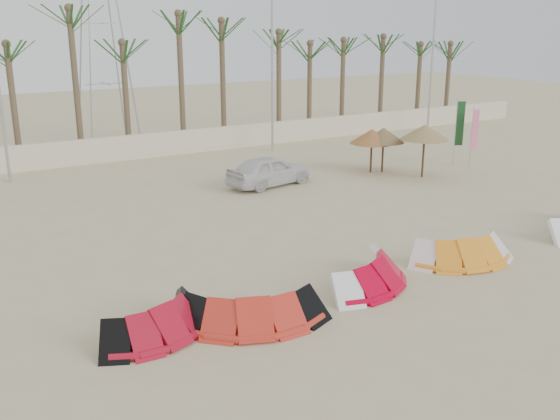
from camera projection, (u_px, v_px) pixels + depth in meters
ground at (407, 321)px, 15.22m from camera, size 120.00×120.00×0.00m
boundary_wall at (124, 148)px, 33.05m from camera, size 60.00×0.30×1.30m
palm_line at (119, 34)px, 32.95m from camera, size 52.00×4.00×7.70m
lamp_c at (273, 47)px, 33.94m from camera, size 1.25×0.14×11.00m
lamp_d at (434, 43)px, 39.91m from camera, size 1.25×0.14×11.00m
pylon at (110, 141)px, 38.65m from camera, size 3.00×3.00×14.00m
kite_red_left at (154, 316)px, 14.54m from camera, size 3.36×2.29×0.90m
kite_red_mid at (245, 304)px, 15.16m from camera, size 4.01×2.64×0.90m
kite_red_right at (363, 269)px, 17.35m from camera, size 3.77×2.73×0.90m
kite_orange at (455, 248)px, 19.01m from camera, size 3.59×2.28×0.90m
parasol_left at (372, 136)px, 29.97m from camera, size 2.15×2.15×2.13m
parasol_mid at (425, 132)px, 28.93m from camera, size 2.28×2.28×2.50m
parasol_right at (384, 135)px, 29.99m from camera, size 2.04×2.04×2.19m
flag_pink at (474, 131)px, 31.18m from camera, size 0.45×0.04×3.06m
flag_green at (458, 125)px, 31.57m from camera, size 0.44×0.19×3.44m
car at (269, 171)px, 27.79m from camera, size 4.23×2.27×1.37m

